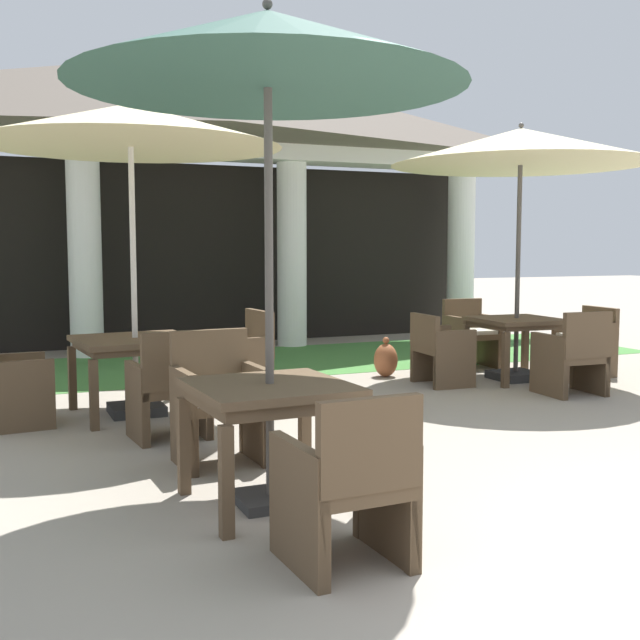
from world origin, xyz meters
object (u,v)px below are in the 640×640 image
Objects in this scene: patio_chair_mid_left_south at (170,390)px; patio_chair_mid_right_east at (586,341)px; patio_table_mid_right at (516,326)px; patio_chair_mid_left_west at (13,380)px; patio_chair_mid_right_north at (470,336)px; patio_umbrella_near_foreground at (268,52)px; patio_table_mid_left at (135,347)px; patio_umbrella_mid_right at (521,149)px; terracotta_urn at (386,360)px; patio_chair_near_foreground_south at (347,486)px; patio_chair_mid_right_west at (440,350)px; patio_table_near_foreground at (270,400)px; patio_umbrella_mid_left at (130,128)px; patio_chair_mid_right_south at (573,357)px; patio_chair_mid_left_east at (242,360)px; patio_chair_near_foreground_north at (218,403)px.

patio_chair_mid_right_east is (5.33, 1.17, 0.00)m from patio_chair_mid_left_south.
patio_chair_mid_right_east reaches higher than patio_table_mid_right.
patio_chair_mid_right_north is at bearing 98.03° from patio_chair_mid_left_west.
patio_umbrella_near_foreground reaches higher than patio_table_mid_left.
patio_umbrella_mid_right is 2.89m from terracotta_urn.
patio_chair_mid_right_west is (3.08, 4.10, 0.00)m from patio_chair_near_foreground_south.
patio_umbrella_mid_left is at bearing 95.81° from patio_table_near_foreground.
patio_chair_mid_right_south is (5.42, -0.75, -0.00)m from patio_chair_mid_left_west.
patio_umbrella_mid_right is at bearing 90.00° from patio_chair_mid_right_south.
patio_chair_mid_right_north is (0.05, 1.01, -2.25)m from patio_umbrella_mid_right.
patio_table_near_foreground is 3.08m from patio_chair_mid_left_east.
patio_chair_mid_left_south is 3.63m from terracotta_urn.
patio_umbrella_mid_left is 4.84m from patio_table_mid_right.
patio_umbrella_mid_left reaches higher than patio_table_mid_right.
patio_chair_mid_left_east is 4.03m from patio_umbrella_mid_right.
patio_chair_mid_left_south is 1.50m from patio_chair_mid_left_east.
patio_chair_mid_left_east is at bearing 4.86° from patio_umbrella_mid_left.
patio_chair_mid_right_west is (3.32, 1.27, -0.01)m from patio_chair_mid_left_south.
patio_chair_mid_right_south is (3.31, -0.93, -0.03)m from patio_chair_mid_left_east.
patio_chair_mid_left_south is 0.92× the size of patio_table_mid_right.
patio_chair_mid_right_north is (4.37, 2.23, 0.01)m from patio_chair_mid_left_south.
patio_table_mid_right is at bearing -63.43° from patio_umbrella_mid_right.
patio_chair_mid_left_east reaches higher than terracotta_urn.
patio_chair_mid_left_south is (0.09, -1.06, -2.21)m from patio_umbrella_mid_left.
patio_chair_near_foreground_north is at bearing -82.33° from patio_table_mid_left.
patio_chair_mid_left_west is (-1.35, 2.80, -2.25)m from patio_umbrella_near_foreground.
patio_chair_mid_left_south reaches higher than patio_table_mid_right.
patio_chair_near_foreground_south is at bearing -87.74° from patio_table_near_foreground.
patio_chair_mid_right_south reaches higher than patio_chair_near_foreground_south.
patio_chair_mid_left_south is 4.91m from patio_chair_mid_right_north.
patio_umbrella_mid_left reaches higher than patio_chair_mid_right_west.
patio_chair_mid_right_north is 1.09× the size of patio_chair_mid_right_west.
patio_chair_near_foreground_north reaches higher than terracotta_urn.
patio_chair_mid_right_east reaches higher than patio_table_near_foreground.
patio_table_mid_left is 4.45m from patio_chair_mid_right_south.
patio_chair_near_foreground_north is 1.08× the size of patio_chair_mid_right_north.
patio_umbrella_mid_right reaches higher than patio_chair_mid_left_west.
patio_chair_mid_left_south reaches higher than terracotta_urn.
patio_umbrella_near_foreground is 2.90m from patio_umbrella_mid_left.
terracotta_urn is at bearing 127.85° from patio_chair_mid_right_south.
patio_table_near_foreground is at bearing 20.95° from patio_chair_mid_left_west.
patio_table_mid_right is at bearing -93.53° from patio_chair_mid_left_east.
patio_chair_mid_left_west is at bearing -177.31° from patio_table_mid_right.
patio_umbrella_near_foreground is 5.51m from patio_table_mid_right.
patio_chair_near_foreground_south is 6.53m from patio_chair_mid_right_north.
patio_umbrella_near_foreground is 3.68× the size of patio_chair_mid_right_west.
terracotta_urn is (-1.25, 1.79, -0.20)m from patio_chair_mid_right_south.
patio_table_near_foreground is 4.40m from patio_chair_mid_right_west.
patio_chair_mid_left_south is 1.08× the size of patio_chair_mid_right_east.
patio_umbrella_near_foreground reaches higher than patio_table_mid_right.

